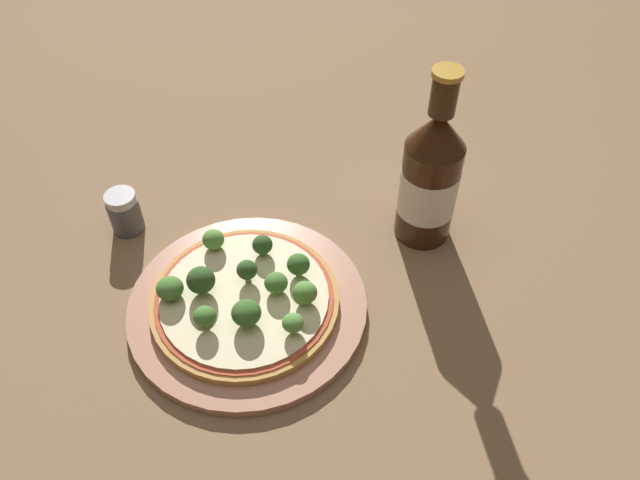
% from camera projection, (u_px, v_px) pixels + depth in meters
% --- Properties ---
extents(ground_plane, '(3.00, 3.00, 0.00)m').
position_uv_depth(ground_plane, '(235.00, 315.00, 0.70)').
color(ground_plane, '#846647').
extents(plate, '(0.27, 0.27, 0.01)m').
position_uv_depth(plate, '(249.00, 307.00, 0.70)').
color(plate, tan).
rests_on(plate, ground_plane).
extents(pizza, '(0.21, 0.21, 0.01)m').
position_uv_depth(pizza, '(243.00, 297.00, 0.70)').
color(pizza, tan).
rests_on(pizza, plate).
extents(broccoli_floret_0, '(0.02, 0.02, 0.03)m').
position_uv_depth(broccoli_floret_0, '(205.00, 316.00, 0.65)').
color(broccoli_floret_0, '#89A866').
rests_on(broccoli_floret_0, pizza).
extents(broccoli_floret_1, '(0.02, 0.02, 0.03)m').
position_uv_depth(broccoli_floret_1, '(262.00, 245.00, 0.72)').
color(broccoli_floret_1, '#89A866').
rests_on(broccoli_floret_1, pizza).
extents(broccoli_floret_2, '(0.03, 0.03, 0.03)m').
position_uv_depth(broccoli_floret_2, '(298.00, 264.00, 0.70)').
color(broccoli_floret_2, '#89A866').
rests_on(broccoli_floret_2, pizza).
extents(broccoli_floret_3, '(0.03, 0.03, 0.03)m').
position_uv_depth(broccoli_floret_3, '(246.00, 313.00, 0.65)').
color(broccoli_floret_3, '#89A866').
rests_on(broccoli_floret_3, pizza).
extents(broccoli_floret_4, '(0.02, 0.02, 0.02)m').
position_uv_depth(broccoli_floret_4, '(293.00, 323.00, 0.65)').
color(broccoli_floret_4, '#89A866').
rests_on(broccoli_floret_4, pizza).
extents(broccoli_floret_5, '(0.02, 0.02, 0.03)m').
position_uv_depth(broccoli_floret_5, '(247.00, 270.00, 0.69)').
color(broccoli_floret_5, '#89A866').
rests_on(broccoli_floret_5, pizza).
extents(broccoli_floret_6, '(0.03, 0.03, 0.03)m').
position_uv_depth(broccoli_floret_6, '(201.00, 280.00, 0.68)').
color(broccoli_floret_6, '#89A866').
rests_on(broccoli_floret_6, pizza).
extents(broccoli_floret_7, '(0.03, 0.03, 0.03)m').
position_uv_depth(broccoli_floret_7, '(305.00, 293.00, 0.67)').
color(broccoli_floret_7, '#89A866').
rests_on(broccoli_floret_7, pizza).
extents(broccoli_floret_8, '(0.03, 0.03, 0.02)m').
position_uv_depth(broccoli_floret_8, '(213.00, 239.00, 0.73)').
color(broccoli_floret_8, '#89A866').
rests_on(broccoli_floret_8, pizza).
extents(broccoli_floret_9, '(0.03, 0.03, 0.02)m').
position_uv_depth(broccoli_floret_9, '(170.00, 288.00, 0.68)').
color(broccoli_floret_9, '#89A866').
rests_on(broccoli_floret_9, pizza).
extents(broccoli_floret_10, '(0.03, 0.03, 0.02)m').
position_uv_depth(broccoli_floret_10, '(276.00, 283.00, 0.69)').
color(broccoli_floret_10, '#89A866').
rests_on(broccoli_floret_10, pizza).
extents(beer_bottle, '(0.07, 0.07, 0.23)m').
position_uv_depth(beer_bottle, '(430.00, 178.00, 0.73)').
color(beer_bottle, '#381E0F').
rests_on(beer_bottle, ground_plane).
extents(pepper_shaker, '(0.04, 0.04, 0.06)m').
position_uv_depth(pepper_shaker, '(125.00, 212.00, 0.78)').
color(pepper_shaker, '#4C4C51').
rests_on(pepper_shaker, ground_plane).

